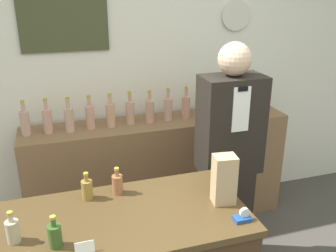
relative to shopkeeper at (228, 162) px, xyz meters
name	(u,v)px	position (x,y,z in m)	size (l,w,h in m)	color
back_wall	(136,71)	(-0.46, 0.94, 0.50)	(5.20, 0.09, 2.70)	silver
back_shelf	(159,172)	(-0.33, 0.67, -0.37)	(2.27, 0.42, 0.97)	brown
shopkeeper	(228,162)	(0.00, 0.00, 0.00)	(0.43, 0.27, 1.72)	black
potted_plant	(244,91)	(0.46, 0.68, 0.30)	(0.25, 0.25, 0.35)	#9E998E
paper_bag	(224,179)	(-0.30, -0.54, 0.19)	(0.14, 0.12, 0.29)	tan
tape_dispenser	(243,217)	(-0.28, -0.73, 0.07)	(0.09, 0.06, 0.07)	#1E4799
price_card_right	(85,248)	(-1.09, -0.74, 0.08)	(0.09, 0.02, 0.06)	white
counter_bottle_0	(13,231)	(-1.41, -0.56, 0.11)	(0.06, 0.06, 0.17)	tan
counter_bottle_1	(55,235)	(-1.22, -0.65, 0.11)	(0.06, 0.06, 0.17)	#365724
counter_bottle_2	(87,189)	(-1.03, -0.27, 0.11)	(0.06, 0.06, 0.17)	olive
counter_bottle_3	(117,184)	(-0.85, -0.27, 0.11)	(0.06, 0.06, 0.17)	#9F623D
shelf_bottle_0	(25,122)	(-1.39, 0.68, 0.22)	(0.07, 0.07, 0.28)	tan
shelf_bottle_1	(47,120)	(-1.23, 0.67, 0.22)	(0.07, 0.07, 0.28)	tan
shelf_bottle_2	(69,119)	(-1.06, 0.65, 0.22)	(0.07, 0.07, 0.28)	tan
shelf_bottle_3	(90,116)	(-0.90, 0.67, 0.22)	(0.07, 0.07, 0.28)	tan
shelf_bottle_4	(111,114)	(-0.74, 0.67, 0.22)	(0.07, 0.07, 0.28)	tan
shelf_bottle_5	(130,112)	(-0.57, 0.68, 0.22)	(0.07, 0.07, 0.28)	tan
shelf_bottle_6	(150,110)	(-0.41, 0.67, 0.22)	(0.07, 0.07, 0.28)	tan
shelf_bottle_7	(168,108)	(-0.25, 0.67, 0.22)	(0.07, 0.07, 0.28)	tan
shelf_bottle_8	(186,106)	(-0.08, 0.68, 0.22)	(0.07, 0.07, 0.28)	tan
shelf_bottle_9	(205,106)	(0.08, 0.65, 0.22)	(0.07, 0.07, 0.28)	tan
shelf_bottle_10	(221,103)	(0.24, 0.67, 0.22)	(0.07, 0.07, 0.28)	tan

